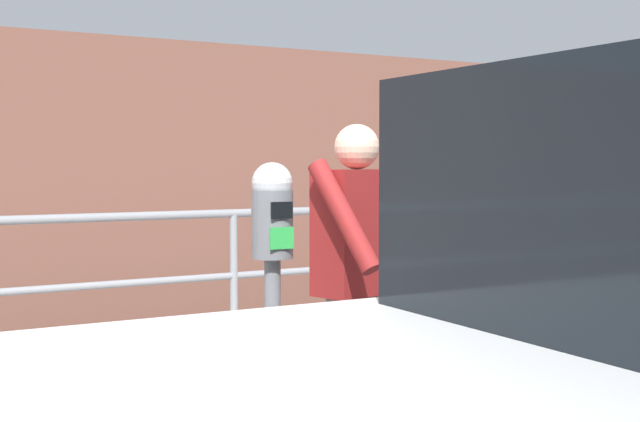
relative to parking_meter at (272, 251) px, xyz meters
name	(u,v)px	position (x,y,z in m)	size (l,w,h in m)	color
parking_meter	(272,251)	(0.00, 0.00, 0.00)	(0.18, 0.19, 1.39)	slate
pedestrian_at_meter	(358,272)	(0.51, 0.14, -0.14)	(0.58, 0.58, 1.57)	slate
background_railing	(109,257)	(-0.01, 2.49, -0.27)	(24.06, 0.06, 1.06)	gray
backdrop_wall	(43,184)	(-0.01, 4.67, 0.19)	(32.00, 0.50, 2.69)	brown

